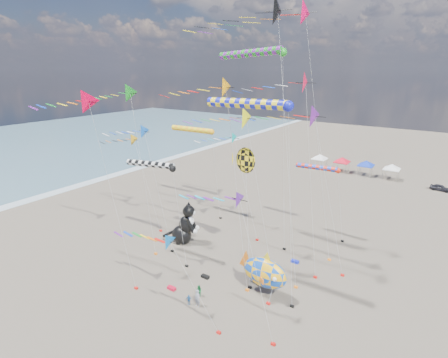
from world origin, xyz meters
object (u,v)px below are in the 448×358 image
object	(u,v)px
fish_inflatable	(264,272)
parked_car	(440,188)
child_green	(199,291)
cat_inflatable	(183,223)
person_adult	(197,298)
child_blue	(189,300)

from	to	relation	value
fish_inflatable	parked_car	world-z (taller)	fish_inflatable
fish_inflatable	child_green	xyz separation A→B (m)	(-5.16, -3.83, -1.97)
cat_inflatable	person_adult	xyz separation A→B (m)	(9.43, -8.97, -1.91)
cat_inflatable	child_green	size ratio (longest dim) A/B	4.44
fish_inflatable	child_green	world-z (taller)	fish_inflatable
cat_inflatable	child_green	world-z (taller)	cat_inflatable
child_blue	person_adult	bearing A→B (deg)	-13.32
child_blue	fish_inflatable	bearing A→B (deg)	15.47
fish_inflatable	child_blue	xyz separation A→B (m)	(-5.24, -5.31, -2.07)
person_adult	child_green	distance (m)	1.48
cat_inflatable	fish_inflatable	distance (m)	14.36
cat_inflatable	child_blue	bearing A→B (deg)	-71.59
person_adult	child_green	size ratio (longest dim) A/B	1.39
child_blue	parked_car	world-z (taller)	parked_car
cat_inflatable	child_green	xyz separation A→B (m)	(8.65, -7.74, -2.16)
person_adult	child_green	world-z (taller)	person_adult
child_green	child_blue	size ratio (longest dim) A/B	1.19
cat_inflatable	fish_inflatable	world-z (taller)	cat_inflatable
fish_inflatable	person_adult	xyz separation A→B (m)	(-4.38, -5.06, -1.72)
child_green	parked_car	distance (m)	52.99
cat_inflatable	person_adult	world-z (taller)	cat_inflatable
fish_inflatable	person_adult	world-z (taller)	fish_inflatable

